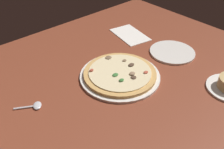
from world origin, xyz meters
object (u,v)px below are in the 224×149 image
(spoon, at_px, (34,106))
(pizza_main, at_px, (119,74))
(side_plate, at_px, (172,52))
(paper_menu, at_px, (130,35))

(spoon, bearing_deg, pizza_main, 168.62)
(pizza_main, distance_m, spoon, 0.34)
(pizza_main, bearing_deg, side_plate, 174.02)
(side_plate, distance_m, spoon, 0.63)
(paper_menu, relative_size, spoon, 2.21)
(side_plate, relative_size, paper_menu, 1.00)
(pizza_main, bearing_deg, spoon, -11.38)
(pizza_main, height_order, side_plate, pizza_main)
(side_plate, xyz_separation_m, paper_menu, (0.02, -0.25, -0.00))
(pizza_main, distance_m, paper_menu, 0.35)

